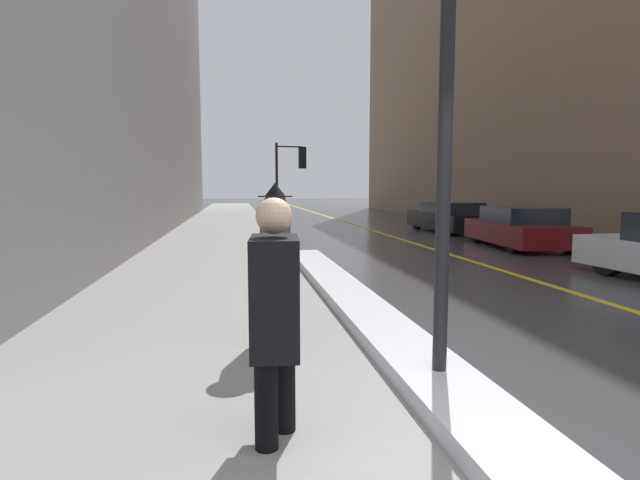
{
  "coord_description": "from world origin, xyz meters",
  "views": [
    {
      "loc": [
        -1.45,
        -2.24,
        1.71
      ],
      "look_at": [
        -0.4,
        4.0,
        1.05
      ],
      "focal_mm": 28.0,
      "sensor_mm": 36.0,
      "label": 1
    }
  ],
  "objects_px": {
    "pedestrian_trailing": "(276,256)",
    "lamp_post": "(448,2)",
    "traffic_light_near": "(293,167)",
    "parked_car_black": "(450,217)",
    "parked_car_maroon": "(520,228)",
    "pedestrian_with_shoulder_bag": "(275,309)"
  },
  "relations": [
    {
      "from": "pedestrian_with_shoulder_bag",
      "to": "pedestrian_trailing",
      "type": "height_order",
      "value": "pedestrian_trailing"
    },
    {
      "from": "pedestrian_trailing",
      "to": "lamp_post",
      "type": "bearing_deg",
      "value": 45.18
    },
    {
      "from": "parked_car_black",
      "to": "pedestrian_trailing",
      "type": "bearing_deg",
      "value": 147.62
    },
    {
      "from": "pedestrian_trailing",
      "to": "parked_car_black",
      "type": "distance_m",
      "value": 15.29
    },
    {
      "from": "pedestrian_with_shoulder_bag",
      "to": "parked_car_black",
      "type": "xyz_separation_m",
      "value": [
        8.08,
        15.24,
        -0.35
      ]
    },
    {
      "from": "lamp_post",
      "to": "parked_car_black",
      "type": "bearing_deg",
      "value": 65.57
    },
    {
      "from": "traffic_light_near",
      "to": "parked_car_black",
      "type": "bearing_deg",
      "value": -28.13
    },
    {
      "from": "pedestrian_with_shoulder_bag",
      "to": "parked_car_black",
      "type": "distance_m",
      "value": 17.25
    },
    {
      "from": "pedestrian_trailing",
      "to": "traffic_light_near",
      "type": "bearing_deg",
      "value": 177.8
    },
    {
      "from": "parked_car_maroon",
      "to": "pedestrian_trailing",
      "type": "bearing_deg",
      "value": 141.24
    },
    {
      "from": "lamp_post",
      "to": "pedestrian_with_shoulder_bag",
      "type": "height_order",
      "value": "lamp_post"
    },
    {
      "from": "parked_car_black",
      "to": "lamp_post",
      "type": "bearing_deg",
      "value": 154.31
    },
    {
      "from": "lamp_post",
      "to": "parked_car_maroon",
      "type": "relative_size",
      "value": 1.26
    },
    {
      "from": "lamp_post",
      "to": "pedestrian_trailing",
      "type": "xyz_separation_m",
      "value": [
        -1.27,
        1.51,
        -2.22
      ]
    },
    {
      "from": "traffic_light_near",
      "to": "pedestrian_trailing",
      "type": "xyz_separation_m",
      "value": [
        -1.97,
        -15.59,
        -1.62
      ]
    },
    {
      "from": "pedestrian_trailing",
      "to": "parked_car_black",
      "type": "relative_size",
      "value": 0.39
    },
    {
      "from": "parked_car_maroon",
      "to": "parked_car_black",
      "type": "distance_m",
      "value": 5.23
    },
    {
      "from": "lamp_post",
      "to": "traffic_light_near",
      "type": "distance_m",
      "value": 17.13
    },
    {
      "from": "pedestrian_trailing",
      "to": "parked_car_black",
      "type": "xyz_separation_m",
      "value": [
        7.9,
        13.08,
        -0.41
      ]
    },
    {
      "from": "parked_car_maroon",
      "to": "parked_car_black",
      "type": "bearing_deg",
      "value": 3.81
    },
    {
      "from": "lamp_post",
      "to": "pedestrian_trailing",
      "type": "relative_size",
      "value": 3.04
    },
    {
      "from": "parked_car_maroon",
      "to": "lamp_post",
      "type": "bearing_deg",
      "value": 151.19
    }
  ]
}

